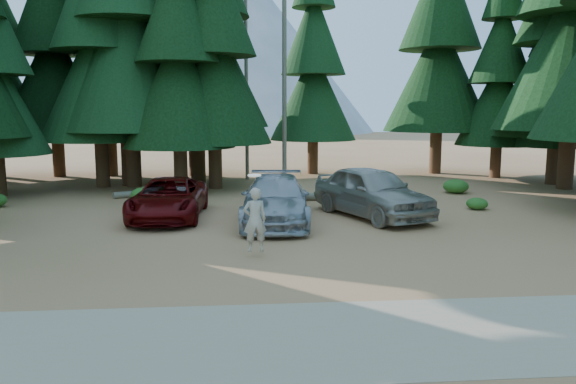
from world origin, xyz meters
The scene contains 20 objects.
ground centered at (0.00, 0.00, 0.00)m, with size 160.00×160.00×0.00m, color #A57246.
gravel_strip centered at (0.00, -6.50, 0.01)m, with size 26.00×3.50×0.01m, color tan.
forest_belt_north centered at (0.00, 15.00, 0.00)m, with size 36.00×7.00×22.00m, color black, non-canonical shape.
snag_front centered at (0.80, 14.50, 6.00)m, with size 0.24×0.24×12.00m, color #696254.
snag_back centered at (-1.20, 16.00, 5.00)m, with size 0.20×0.20×10.00m, color #696254.
mountain_peak centered at (-2.59, 88.23, 12.71)m, with size 48.00×50.00×28.00m.
red_pickup centered at (-4.21, 4.72, 0.73)m, with size 2.42×5.26×1.46m, color #5A0709.
silver_minivan_center centered at (-0.38, 3.50, 0.82)m, with size 2.29×5.64×1.64m, color #A8AAB0.
silver_minivan_right centered at (3.23, 4.35, 0.94)m, with size 2.21×5.50×1.88m, color #A59F93.
frisbee_player centered at (-1.22, -0.98, 1.03)m, with size 0.69×0.51×2.08m.
log_left centered at (-5.47, 10.43, 0.14)m, with size 0.29×0.29×4.05m, color #696254.
log_mid centered at (4.83, 7.70, 0.13)m, with size 0.27×0.27×3.28m, color #696254.
log_right centered at (2.38, 8.16, 0.16)m, with size 0.33×0.33×5.15m, color #696254.
shrub_far_left centered at (-5.62, 8.23, 0.34)m, with size 1.25×1.25×0.69m, color #285E1C.
shrub_left centered at (-4.48, 8.15, 0.28)m, with size 1.03×1.03×0.57m, color #285E1C.
shrub_center_left centered at (0.59, 8.10, 0.34)m, with size 1.24×1.24×0.68m, color #285E1C.
shrub_center_right centered at (-0.70, 8.74, 0.28)m, with size 1.00×1.00×0.55m, color #285E1C.
shrub_right centered at (4.44, 8.09, 0.32)m, with size 1.17×1.17×0.64m, color #285E1C.
shrub_far_right centered at (8.58, 9.81, 0.33)m, with size 1.19×1.19×0.66m, color #285E1C.
shrub_edge_east centered at (7.76, 5.50, 0.23)m, with size 0.84×0.84×0.46m, color #285E1C.
Camera 1 is at (-1.59, -15.73, 3.96)m, focal length 35.00 mm.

